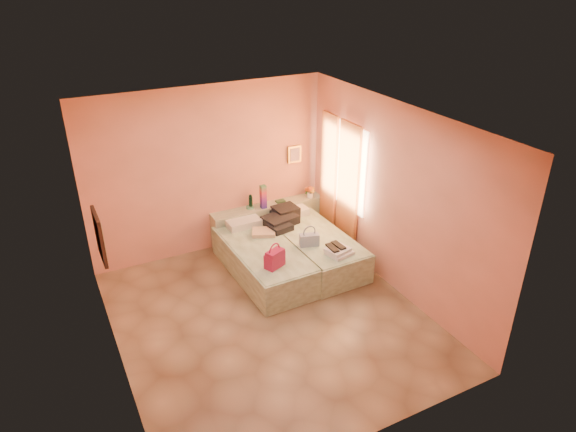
# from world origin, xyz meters

# --- Properties ---
(ground) EXTENTS (4.50, 4.50, 0.00)m
(ground) POSITION_xyz_m (0.00, 0.00, 0.00)
(ground) COLOR tan
(ground) RESTS_ON ground
(room_walls) EXTENTS (4.02, 4.51, 2.81)m
(room_walls) POSITION_xyz_m (0.21, 0.57, 1.79)
(room_walls) COLOR #FCA186
(room_walls) RESTS_ON ground
(headboard_ledge) EXTENTS (2.05, 0.30, 0.65)m
(headboard_ledge) POSITION_xyz_m (0.98, 2.10, 0.33)
(headboard_ledge) COLOR #A7B190
(headboard_ledge) RESTS_ON ground
(bed_left) EXTENTS (0.94, 2.02, 0.50)m
(bed_left) POSITION_xyz_m (0.40, 1.05, 0.25)
(bed_left) COLOR #C5E7BA
(bed_left) RESTS_ON ground
(bed_right) EXTENTS (0.94, 2.02, 0.50)m
(bed_right) POSITION_xyz_m (1.30, 1.05, 0.25)
(bed_right) COLOR #C5E7BA
(bed_right) RESTS_ON ground
(water_bottle) EXTENTS (0.08, 0.08, 0.23)m
(water_bottle) POSITION_xyz_m (0.66, 2.13, 0.77)
(water_bottle) COLOR #123220
(water_bottle) RESTS_ON headboard_ledge
(rainbow_box) EXTENTS (0.10, 0.10, 0.41)m
(rainbow_box) POSITION_xyz_m (0.86, 2.04, 0.86)
(rainbow_box) COLOR #A71441
(rainbow_box) RESTS_ON headboard_ledge
(small_dish) EXTENTS (0.16, 0.16, 0.03)m
(small_dish) POSITION_xyz_m (0.64, 2.13, 0.67)
(small_dish) COLOR #529778
(small_dish) RESTS_ON headboard_ledge
(green_book) EXTENTS (0.16, 0.12, 0.03)m
(green_book) POSITION_xyz_m (1.22, 2.12, 0.66)
(green_book) COLOR #27492D
(green_book) RESTS_ON headboard_ledge
(flower_vase) EXTENTS (0.21, 0.21, 0.25)m
(flower_vase) POSITION_xyz_m (1.77, 2.04, 0.78)
(flower_vase) COLOR white
(flower_vase) RESTS_ON headboard_ledge
(magenta_handbag) EXTENTS (0.33, 0.27, 0.27)m
(magenta_handbag) POSITION_xyz_m (0.31, 0.46, 0.64)
(magenta_handbag) COLOR #A71441
(magenta_handbag) RESTS_ON bed_left
(khaki_garment) EXTENTS (0.45, 0.42, 0.06)m
(khaki_garment) POSITION_xyz_m (0.58, 1.43, 0.53)
(khaki_garment) COLOR tan
(khaki_garment) RESTS_ON bed_left
(clothes_pile) EXTENTS (0.70, 0.70, 0.18)m
(clothes_pile) POSITION_xyz_m (1.03, 1.63, 0.59)
(clothes_pile) COLOR black
(clothes_pile) RESTS_ON bed_right
(blue_handbag) EXTENTS (0.32, 0.21, 0.19)m
(blue_handbag) POSITION_xyz_m (1.05, 0.77, 0.60)
(blue_handbag) COLOR #385988
(blue_handbag) RESTS_ON bed_right
(towel_stack) EXTENTS (0.40, 0.37, 0.10)m
(towel_stack) POSITION_xyz_m (1.32, 0.33, 0.55)
(towel_stack) COLOR white
(towel_stack) RESTS_ON bed_right
(sandal_pair) EXTENTS (0.21, 0.27, 0.03)m
(sandal_pair) POSITION_xyz_m (1.29, 0.38, 0.61)
(sandal_pair) COLOR black
(sandal_pair) RESTS_ON towel_stack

